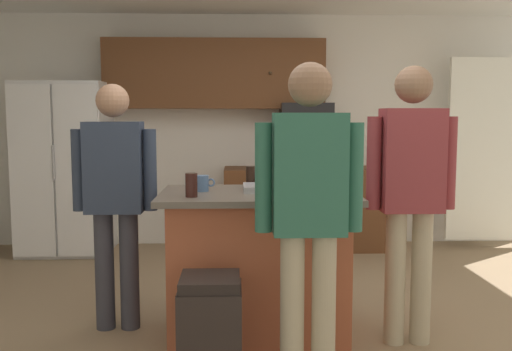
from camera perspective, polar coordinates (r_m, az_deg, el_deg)
name	(u,v)px	position (r m, az deg, el deg)	size (l,w,h in m)	color
floor	(262,333)	(3.99, 0.61, -15.60)	(7.04, 7.04, 0.00)	#937A5B
back_wall	(251,131)	(6.51, -0.54, 4.54)	(6.40, 0.10, 2.60)	white
french_door_window_panel	(488,150)	(6.71, 22.36, 2.42)	(0.90, 0.06, 2.00)	white
cabinet_run_upper	(215,74)	(6.32, -4.17, 10.14)	(2.40, 0.38, 0.75)	brown
cabinet_run_lower	(305,208)	(6.31, 5.01, -3.29)	(1.80, 0.63, 0.90)	brown
refrigerator	(65,168)	(6.38, -18.70, 0.69)	(0.92, 0.76, 1.82)	white
microwave_over_range	(306,118)	(6.25, 5.07, 5.83)	(0.56, 0.40, 0.32)	black
kitchen_island	(258,263)	(3.80, 0.17, -8.87)	(1.27, 0.83, 0.97)	#AD5638
person_guest_right	(411,184)	(3.71, 15.35, -0.87)	(0.57, 0.23, 1.78)	tan
person_elder_center	(115,190)	(3.95, -14.05, -1.39)	(0.57, 0.22, 1.68)	#383842
person_guest_by_door	(309,203)	(2.99, 5.36, -2.77)	(0.57, 0.23, 1.75)	tan
mug_blue_stoneware	(202,183)	(3.75, -5.43, -0.80)	(0.13, 0.09, 0.11)	#4C6B99
glass_short_whisky	(191,185)	(3.50, -6.54, -0.97)	(0.08, 0.08, 0.15)	#321712
mug_ceramic_white	(267,180)	(3.97, 1.15, -0.50)	(0.12, 0.08, 0.09)	#4C6B99
glass_stout_tall	(251,177)	(3.95, -0.55, -0.12)	(0.06, 0.06, 0.15)	black
tumbler_amber	(333,183)	(3.63, 7.74, -0.78)	(0.07, 0.07, 0.14)	black
serving_tray	(276,188)	(3.76, 2.08, -1.25)	(0.44, 0.30, 0.04)	#B7B7BC
trash_bin	(210,331)	(3.20, -4.62, -15.40)	(0.34, 0.34, 0.61)	black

